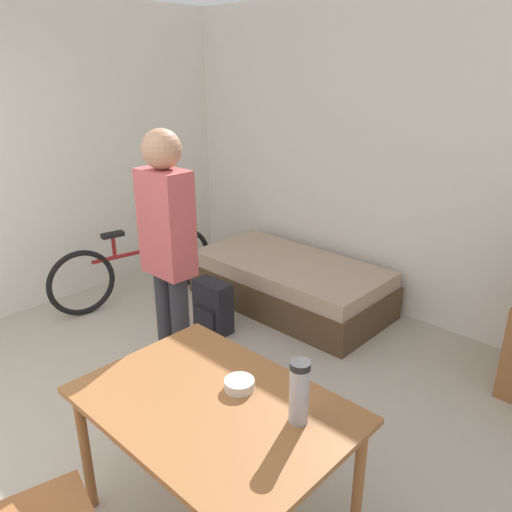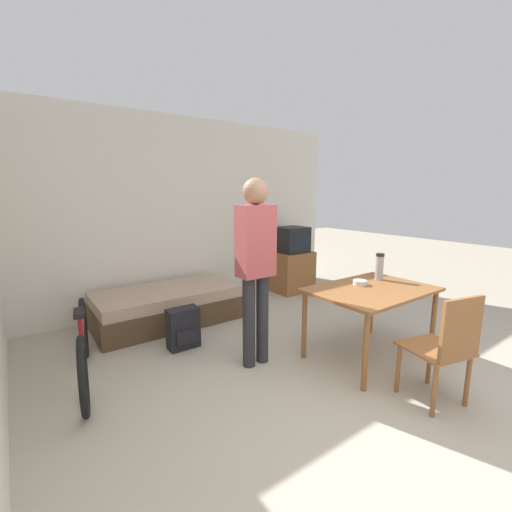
# 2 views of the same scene
# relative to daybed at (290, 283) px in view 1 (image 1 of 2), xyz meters

# --- Properties ---
(wall_back) EXTENTS (5.41, 0.06, 2.70)m
(wall_back) POSITION_rel_daybed_xyz_m (0.49, 0.57, 1.13)
(wall_back) COLOR silver
(wall_back) RESTS_ON ground_plane
(wall_left) EXTENTS (0.06, 4.56, 2.70)m
(wall_left) POSITION_rel_daybed_xyz_m (-1.74, -1.24, 1.13)
(wall_left) COLOR silver
(wall_left) RESTS_ON ground_plane
(daybed) EXTENTS (1.82, 0.93, 0.44)m
(daybed) POSITION_rel_daybed_xyz_m (0.00, 0.00, 0.00)
(daybed) COLOR #4C3823
(daybed) RESTS_ON ground_plane
(dining_table) EXTENTS (1.22, 0.85, 0.72)m
(dining_table) POSITION_rel_daybed_xyz_m (1.29, -2.11, 0.43)
(dining_table) COLOR brown
(dining_table) RESTS_ON ground_plane
(bicycle) EXTENTS (0.32, 1.63, 0.72)m
(bicycle) POSITION_rel_daybed_xyz_m (-1.14, -0.93, 0.10)
(bicycle) COLOR black
(bicycle) RESTS_ON ground_plane
(person_standing) EXTENTS (0.34, 0.24, 1.79)m
(person_standing) POSITION_rel_daybed_xyz_m (0.27, -1.56, 0.84)
(person_standing) COLOR #28282D
(person_standing) RESTS_ON ground_plane
(thermos_flask) EXTENTS (0.09, 0.09, 0.29)m
(thermos_flask) POSITION_rel_daybed_xyz_m (1.64, -1.95, 0.67)
(thermos_flask) COLOR #99999E
(thermos_flask) RESTS_ON dining_table
(mate_bowl) EXTENTS (0.14, 0.14, 0.05)m
(mate_bowl) POSITION_rel_daybed_xyz_m (1.31, -1.96, 0.53)
(mate_bowl) COLOR beige
(mate_bowl) RESTS_ON dining_table
(backpack) EXTENTS (0.33, 0.20, 0.44)m
(backpack) POSITION_rel_daybed_xyz_m (-0.16, -0.83, 0.00)
(backpack) COLOR black
(backpack) RESTS_ON ground_plane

